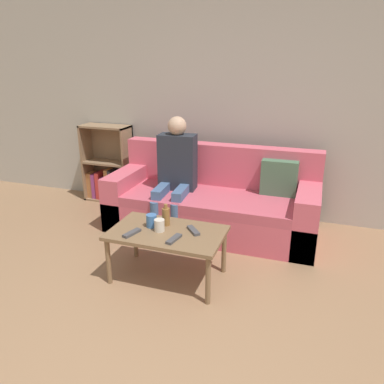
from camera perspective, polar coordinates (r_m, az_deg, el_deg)
wall_back at (r=4.25m, az=7.08°, el=13.71°), size 12.00×0.06×2.60m
couch at (r=3.96m, az=3.25°, el=-1.76°), size 2.15×0.85×0.86m
bookshelf at (r=4.90m, az=-12.70°, el=3.13°), size 0.61×0.28×0.96m
coffee_table at (r=3.05m, az=-3.80°, el=-6.75°), size 0.92×0.55×0.43m
person_adult at (r=3.89m, az=-2.50°, el=3.84°), size 0.40×0.62×1.18m
cup_near at (r=3.02m, az=-4.99°, el=-5.07°), size 0.08×0.08×0.10m
cup_far at (r=3.10m, az=-6.19°, el=-4.37°), size 0.09×0.09×0.11m
tv_remote_0 at (r=3.01m, az=0.21°, el=-5.88°), size 0.15×0.16×0.02m
tv_remote_1 at (r=3.00m, az=-9.15°, el=-6.19°), size 0.09×0.18×0.02m
tv_remote_2 at (r=2.88m, az=-2.77°, el=-7.16°), size 0.08×0.18×0.02m
bottle at (r=3.11m, az=-3.99°, el=-3.70°), size 0.06×0.06×0.18m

